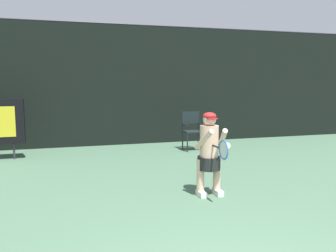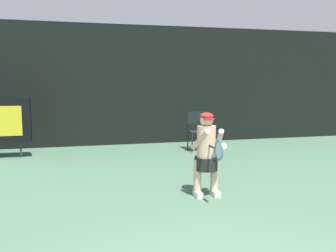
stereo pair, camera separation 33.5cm
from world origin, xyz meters
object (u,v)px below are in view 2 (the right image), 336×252
at_px(tennis_player, 206,152).
at_px(water_bottle, 220,148).
at_px(umpire_chair, 197,128).
at_px(tennis_racket, 218,150).

bearing_deg(tennis_player, water_bottle, 64.21).
xyz_separation_m(umpire_chair, tennis_racket, (-1.16, -4.43, 0.26)).
relative_size(water_bottle, tennis_racket, 0.44).
bearing_deg(tennis_racket, tennis_player, 103.22).
bearing_deg(tennis_player, umpire_chair, 73.52).
height_order(tennis_player, tennis_racket, tennis_player).
height_order(umpire_chair, water_bottle, umpire_chair).
distance_m(umpire_chair, tennis_player, 4.08).
bearing_deg(tennis_racket, water_bottle, 80.69).
bearing_deg(tennis_racket, umpire_chair, 88.81).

